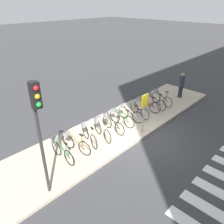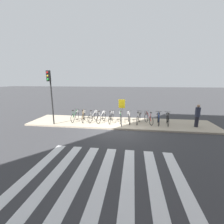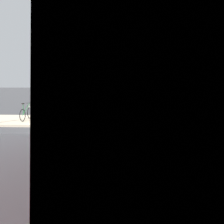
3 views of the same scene
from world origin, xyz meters
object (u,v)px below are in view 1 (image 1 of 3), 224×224
object	(u,v)px
parked_bicycle_7	(139,109)
sign_post	(144,107)
parked_bicycle_3	(102,129)
parked_bicycle_5	(120,117)
traffic_light	(38,120)
parked_bicycle_2	(89,134)
parked_bicycle_10	(160,98)
parked_bicycle_9	(154,101)
parked_bicycle_8	(146,104)
parked_bicycle_1	(74,142)
parked_bicycle_4	(112,123)
pedestrian	(181,85)
parked_bicycle_6	(129,113)
parked_bicycle_0	(61,150)

from	to	relation	value
parked_bicycle_7	sign_post	world-z (taller)	sign_post
parked_bicycle_3	parked_bicycle_5	xyz separation A→B (m)	(1.47, 0.15, 0.00)
parked_bicycle_3	traffic_light	xyz separation A→B (m)	(-3.52, -1.20, 2.39)
parked_bicycle_2	parked_bicycle_5	xyz separation A→B (m)	(2.17, 0.03, 0.00)
parked_bicycle_10	traffic_light	distance (m)	8.97
parked_bicycle_3	parked_bicycle_9	xyz separation A→B (m)	(4.38, 0.05, 0.00)
parked_bicycle_9	parked_bicycle_10	world-z (taller)	same
parked_bicycle_3	parked_bicycle_8	bearing A→B (deg)	1.73
parked_bicycle_1	parked_bicycle_10	size ratio (longest dim) A/B	0.99
parked_bicycle_9	parked_bicycle_10	bearing A→B (deg)	-2.12
parked_bicycle_5	sign_post	world-z (taller)	sign_post
parked_bicycle_4	parked_bicycle_5	distance (m)	0.73
parked_bicycle_10	parked_bicycle_3	bearing A→B (deg)	-179.70
parked_bicycle_3	parked_bicycle_8	size ratio (longest dim) A/B	1.02
parked_bicycle_4	parked_bicycle_2	bearing A→B (deg)	177.08
pedestrian	parked_bicycle_1	bearing A→B (deg)	177.68
parked_bicycle_2	pedestrian	distance (m)	7.69
parked_bicycle_6	parked_bicycle_7	world-z (taller)	same
pedestrian	parked_bicycle_9	bearing A→B (deg)	172.57
parked_bicycle_2	sign_post	bearing A→B (deg)	-28.41
parked_bicycle_1	parked_bicycle_0	bearing A→B (deg)	-178.23
traffic_light	parked_bicycle_3	bearing A→B (deg)	18.81
parked_bicycle_10	parked_bicycle_4	bearing A→B (deg)	179.71
parked_bicycle_1	parked_bicycle_8	size ratio (longest dim) A/B	1.03
parked_bicycle_3	parked_bicycle_8	world-z (taller)	same
parked_bicycle_2	parked_bicycle_8	bearing A→B (deg)	-0.16
parked_bicycle_4	pedestrian	bearing A→B (deg)	-3.08
parked_bicycle_1	parked_bicycle_6	bearing A→B (deg)	1.19
parked_bicycle_3	traffic_light	bearing A→B (deg)	-161.19
parked_bicycle_5	traffic_light	xyz separation A→B (m)	(-4.99, -1.35, 2.39)
parked_bicycle_9	sign_post	bearing A→B (deg)	-156.09
traffic_light	sign_post	distance (m)	5.38
pedestrian	traffic_light	world-z (taller)	traffic_light
parked_bicycle_4	pedestrian	distance (m)	6.25
parked_bicycle_2	parked_bicycle_3	xyz separation A→B (m)	(0.69, -0.12, 0.00)
parked_bicycle_1	parked_bicycle_5	bearing A→B (deg)	1.71
parked_bicycle_3	parked_bicycle_9	size ratio (longest dim) A/B	0.97
parked_bicycle_9	sign_post	size ratio (longest dim) A/B	0.79
parked_bicycle_2	pedestrian	xyz separation A→B (m)	(7.67, -0.41, 0.42)
sign_post	parked_bicycle_6	bearing A→B (deg)	69.11
parked_bicycle_9	sign_post	distance (m)	3.11
traffic_light	sign_post	xyz separation A→B (m)	(5.18, 0.04, -1.45)
parked_bicycle_0	parked_bicycle_6	bearing A→B (deg)	1.28
parked_bicycle_6	parked_bicycle_7	xyz separation A→B (m)	(0.74, -0.07, 0.00)
parked_bicycle_0	parked_bicycle_2	world-z (taller)	same
parked_bicycle_8	parked_bicycle_1	bearing A→B (deg)	-179.43
parked_bicycle_0	parked_bicycle_8	distance (m)	5.85
parked_bicycle_0	parked_bicycle_3	size ratio (longest dim) A/B	1.03
parked_bicycle_3	parked_bicycle_10	bearing A→B (deg)	0.30
parked_bicycle_0	parked_bicycle_7	bearing A→B (deg)	0.31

